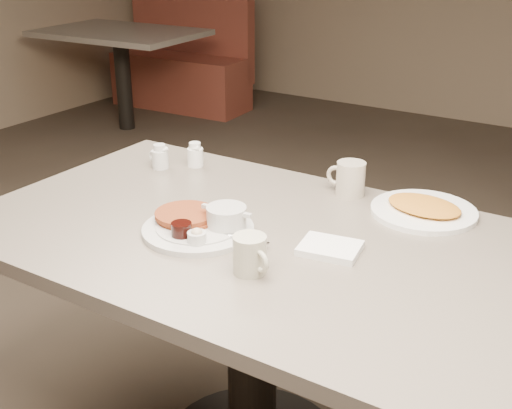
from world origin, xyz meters
The scene contains 9 objects.
diner_table centered at (0.00, 0.00, 0.58)m, with size 1.50×0.90×0.75m.
main_plate centered at (-0.11, -0.07, 0.77)m, with size 0.36×0.31×0.07m.
coffee_mug_near centered at (0.11, -0.18, 0.80)m, with size 0.12×0.10×0.09m.
napkin centered at (0.22, 0.01, 0.76)m, with size 0.16×0.14×0.02m.
coffee_mug_far centered at (0.10, 0.37, 0.80)m, with size 0.12×0.09×0.10m.
creamer_left centered at (-0.51, 0.25, 0.79)m, with size 0.08×0.07×0.08m.
creamer_right centered at (-0.43, 0.32, 0.79)m, with size 0.07×0.07×0.08m.
hash_plate centered at (0.34, 0.35, 0.76)m, with size 0.34×0.34×0.04m.
booth_back_left centered at (-2.72, 3.08, 0.41)m, with size 1.24×1.44×1.12m.
Camera 1 is at (0.83, -1.29, 1.49)m, focal length 46.19 mm.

